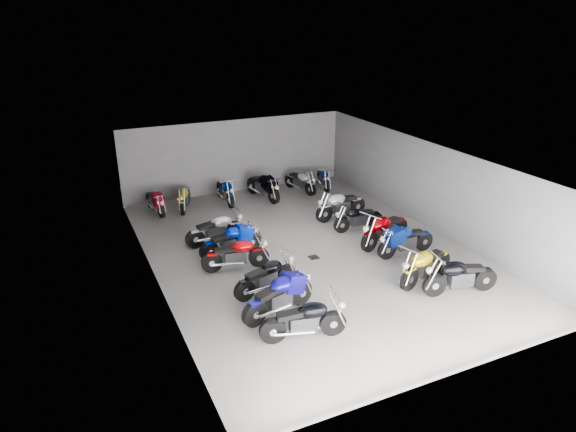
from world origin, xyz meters
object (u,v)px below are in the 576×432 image
motorcycle_right_d (385,229)px  motorcycle_back_c (225,191)px  motorcycle_left_c (266,277)px  motorcycle_back_f (323,178)px  motorcycle_right_c (405,240)px  motorcycle_back_d (263,186)px  motorcycle_left_a (304,320)px  motorcycle_back_b (185,197)px  motorcycle_right_a (460,276)px  motorcycle_left_f (216,229)px  motorcycle_back_a (155,201)px  motorcycle_back_e (300,181)px  drain_grate (314,257)px  motorcycle_left_b (280,296)px  motorcycle_right_b (426,265)px  motorcycle_right_e (358,218)px  motorcycle_left_e (231,241)px  motorcycle_right_f (340,205)px  motorcycle_left_d (236,254)px

motorcycle_right_d → motorcycle_back_c: size_ratio=1.07×
motorcycle_left_c → motorcycle_back_f: size_ratio=1.09×
motorcycle_right_c → motorcycle_back_d: bearing=15.5°
motorcycle_left_a → motorcycle_back_b: size_ratio=1.10×
motorcycle_right_c → motorcycle_right_a: bearing=175.5°
motorcycle_left_f → motorcycle_left_c: bearing=-1.5°
motorcycle_back_a → motorcycle_back_e: bearing=171.2°
drain_grate → motorcycle_back_c: size_ratio=0.15×
motorcycle_left_a → motorcycle_left_b: 1.27m
motorcycle_left_b → motorcycle_right_b: 4.66m
motorcycle_right_e → motorcycle_left_b: bearing=131.6°
motorcycle_back_a → motorcycle_back_b: bearing=168.0°
motorcycle_back_c → motorcycle_left_e: bearing=75.6°
motorcycle_left_a → motorcycle_right_f: size_ratio=0.95×
motorcycle_back_c → motorcycle_back_e: 3.48m
motorcycle_left_b → motorcycle_left_c: 1.22m
motorcycle_back_a → motorcycle_back_f: size_ratio=1.03×
motorcycle_left_d → motorcycle_left_f: size_ratio=0.98×
motorcycle_right_b → motorcycle_back_a: motorcycle_right_b is taller
motorcycle_left_a → motorcycle_left_e: (-0.11, 5.15, -0.00)m
motorcycle_right_d → motorcycle_back_a: 9.15m
motorcycle_left_e → motorcycle_right_f: size_ratio=0.95×
motorcycle_left_a → motorcycle_right_a: size_ratio=0.96×
motorcycle_left_e → motorcycle_right_c: motorcycle_right_c is taller
motorcycle_left_d → motorcycle_right_d: (5.23, -0.42, 0.06)m
motorcycle_back_c → motorcycle_back_d: size_ratio=0.94×
motorcycle_left_e → motorcycle_left_a: bearing=-4.2°
motorcycle_right_f → motorcycle_back_b: (-5.23, 3.55, -0.05)m
drain_grate → motorcycle_left_c: 2.72m
motorcycle_right_a → motorcycle_right_e: size_ratio=1.13×
drain_grate → motorcycle_back_d: motorcycle_back_d is taller
motorcycle_back_c → motorcycle_back_d: 1.65m
motorcycle_back_e → motorcycle_back_f: size_ratio=1.07×
motorcycle_back_e → motorcycle_back_a: bearing=-14.5°
motorcycle_back_a → motorcycle_back_f: motorcycle_back_a is taller
drain_grate → motorcycle_back_e: motorcycle_back_e is taller
motorcycle_right_b → motorcycle_back_c: size_ratio=1.04×
drain_grate → motorcycle_right_e: size_ratio=0.16×
motorcycle_left_b → motorcycle_right_b: size_ratio=1.01×
motorcycle_right_f → motorcycle_back_e: 3.51m
motorcycle_back_e → motorcycle_back_b: bearing=-13.8°
motorcycle_left_d → motorcycle_left_f: (0.02, 2.15, 0.01)m
motorcycle_right_b → motorcycle_back_c: motorcycle_right_b is taller
motorcycle_left_b → motorcycle_right_f: (4.92, 5.25, -0.01)m
drain_grate → motorcycle_right_a: motorcycle_right_a is taller
motorcycle_left_c → motorcycle_back_a: size_ratio=1.05×
motorcycle_back_c → motorcycle_back_b: bearing=3.0°
drain_grate → motorcycle_back_f: bearing=59.1°
drain_grate → motorcycle_left_f: 3.57m
motorcycle_left_d → motorcycle_right_c: (5.40, -1.36, 0.01)m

